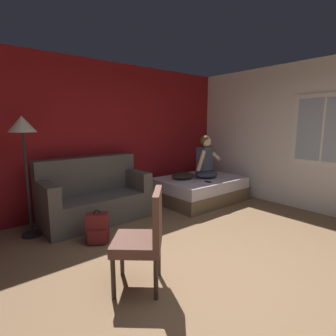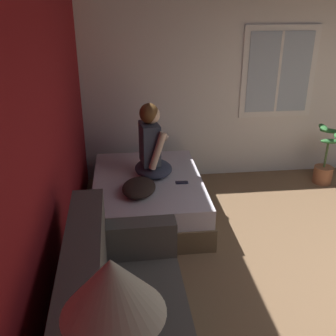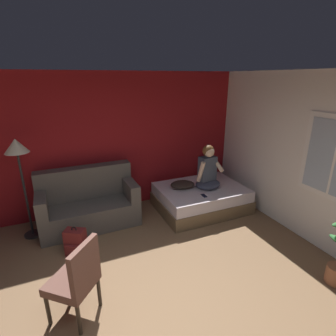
# 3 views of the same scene
# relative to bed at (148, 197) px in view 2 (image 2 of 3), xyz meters

# --- Properties ---
(wall_back_accent) EXTENTS (11.02, 0.16, 2.70)m
(wall_back_accent) POSITION_rel_bed_xyz_m (-1.95, 0.88, 1.11)
(wall_back_accent) COLOR maroon
(wall_back_accent) RESTS_ON ground
(wall_side_with_window) EXTENTS (0.19, 7.57, 2.70)m
(wall_side_with_window) POSITION_rel_bed_xyz_m (1.14, -2.28, 1.12)
(wall_side_with_window) COLOR silver
(wall_side_with_window) RESTS_ON ground
(bed) EXTENTS (1.74, 1.30, 0.48)m
(bed) POSITION_rel_bed_xyz_m (0.00, 0.00, 0.00)
(bed) COLOR brown
(bed) RESTS_ON ground
(couch) EXTENTS (1.72, 0.85, 1.04)m
(couch) POSITION_rel_bed_xyz_m (-2.17, 0.32, 0.16)
(couch) COLOR #514C47
(couch) RESTS_ON ground
(person_seated) EXTENTS (0.57, 0.50, 0.88)m
(person_seated) POSITION_rel_bed_xyz_m (0.10, -0.06, 0.60)
(person_seated) COLOR #383D51
(person_seated) RESTS_ON bed
(throw_pillow) EXTENTS (0.54, 0.45, 0.14)m
(throw_pillow) POSITION_rel_bed_xyz_m (-0.37, 0.12, 0.31)
(throw_pillow) COLOR #2D231E
(throw_pillow) RESTS_ON bed
(cell_phone) EXTENTS (0.07, 0.15, 0.01)m
(cell_phone) POSITION_rel_bed_xyz_m (-0.16, -0.38, 0.25)
(cell_phone) COLOR black
(cell_phone) RESTS_ON bed
(floor_lamp) EXTENTS (0.36, 0.36, 1.70)m
(floor_lamp) POSITION_rel_bed_xyz_m (-3.15, 0.30, 1.19)
(floor_lamp) COLOR black
(floor_lamp) RESTS_ON ground
(potted_plant) EXTENTS (0.39, 0.37, 0.85)m
(potted_plant) POSITION_rel_bed_xyz_m (0.60, -2.53, 0.07)
(potted_plant) COLOR #995B3D
(potted_plant) RESTS_ON ground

